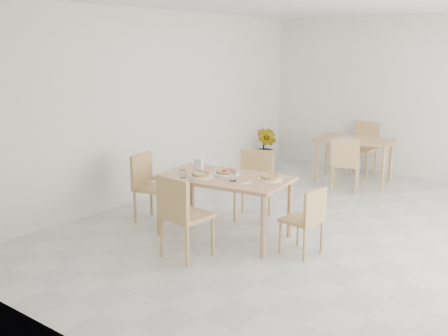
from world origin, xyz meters
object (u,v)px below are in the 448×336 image
Objects in this scene: plate_pepperoni at (226,174)px; tumbler_a at (183,174)px; chair_south at (181,211)px; plate_margherita at (270,179)px; chair_west at (149,182)px; pizza_margherita at (270,177)px; chair_east at (307,217)px; chair_back_n at (364,144)px; potted_plant at (266,148)px; pizza_pepperoni at (226,172)px; second_table at (354,145)px; pizza_mushroom at (201,174)px; plate_empty at (350,139)px; plate_mushroom at (201,176)px; chair_back_s at (345,161)px; chair_north at (254,179)px; main_table at (224,183)px; napkin_holder at (199,165)px; tumbler_b at (233,176)px.

tumbler_a is at bearing -124.02° from plate_pepperoni.
plate_margherita is at bearing -109.52° from chair_south.
chair_west reaches higher than pizza_margherita.
chair_east is 4.17m from chair_back_n.
chair_south reaches higher than potted_plant.
chair_west is at bearing -105.14° from chair_back_n.
pizza_pepperoni is 3.33m from second_table.
pizza_mushroom is 3.63m from second_table.
chair_west is 2.77× the size of plate_empty.
pizza_pepperoni is at bearing -79.03° from chair_south.
plate_mushroom is 2.99m from chair_back_s.
main_table is at bearing -101.42° from chair_north.
plate_margherita is (0.65, -0.63, 0.23)m from chair_north.
tumbler_a reaches higher than chair_east.
chair_north is at bearing 96.03° from plate_pepperoni.
chair_west is 1.13× the size of potted_plant.
chair_north is at bearing 96.03° from pizza_pepperoni.
tumbler_a reaches higher than main_table.
plate_pepperoni is 2.36× the size of napkin_holder.
chair_west is 3.06× the size of plate_mushroom.
napkin_holder is (-0.33, -0.76, 0.29)m from chair_north.
chair_east is at bearing -51.63° from chair_north.
second_table is at bearing 96.58° from pizza_margherita.
chair_west is 1.03× the size of chair_back_s.
plate_empty is at bearing -31.69° from chair_west.
chair_south is 1.00× the size of chair_back_n.
chair_west reaches higher than second_table.
chair_back_s is 0.93× the size of chair_back_n.
chair_south is 1.05× the size of chair_west.
pizza_margherita is at bearing -82.24° from chair_back_n.
pizza_margherita reaches higher than chair_east.
main_table is 1.77× the size of chair_south.
tumbler_a is (-0.41, 0.50, 0.26)m from chair_south.
main_table is 4.97× the size of plate_pepperoni.
main_table is 0.14m from plate_pepperoni.
plate_empty is at bearing 82.59° from tumbler_a.
pizza_pepperoni is at bearing 2.45° from napkin_holder.
chair_west is 3.58× the size of pizza_mushroom.
tumbler_b is 0.33× the size of plate_empty.
tumbler_b reaches higher than tumbler_a.
chair_east is at bearing -1.40° from plate_pepperoni.
plate_mushroom is 0.33m from pizza_pepperoni.
plate_pepperoni is 2.68m from chair_back_s.
potted_plant reaches higher than plate_margherita.
chair_south reaches higher than pizza_margherita.
napkin_holder is at bearing 134.64° from plate_mushroom.
pizza_margherita is 0.82m from pizza_mushroom.
tumbler_a is 0.10× the size of chair_back_n.
chair_south reaches higher than plate_pepperoni.
chair_back_n is (0.16, 3.27, 0.02)m from chair_north.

